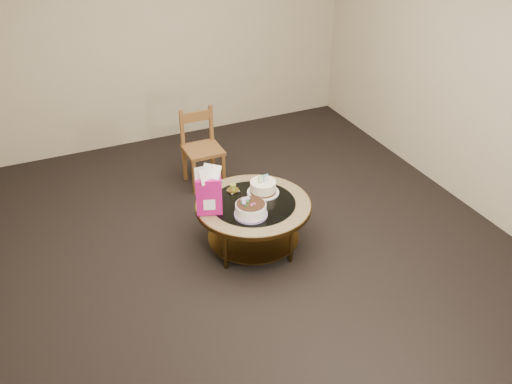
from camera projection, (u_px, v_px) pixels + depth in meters
name	position (u px, v px, depth m)	size (l,w,h in m)	color
ground	(253.00, 245.00, 5.19)	(5.00, 5.00, 0.00)	black
room_walls	(253.00, 84.00, 4.38)	(4.52, 5.02, 2.61)	tan
coffee_table	(253.00, 210.00, 5.00)	(1.02, 1.02, 0.46)	#533B17
decorated_cake	(251.00, 210.00, 4.76)	(0.28, 0.28, 0.16)	#9E85BC
cream_cake	(263.00, 187.00, 5.06)	(0.29, 0.29, 0.18)	white
gift_bag	(209.00, 190.00, 4.72)	(0.24, 0.20, 0.43)	#C3127A
pillar_candle	(233.00, 189.00, 5.10)	(0.11, 0.11, 0.08)	#D4C157
dining_chair	(202.00, 148.00, 5.94)	(0.37, 0.37, 0.81)	brown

